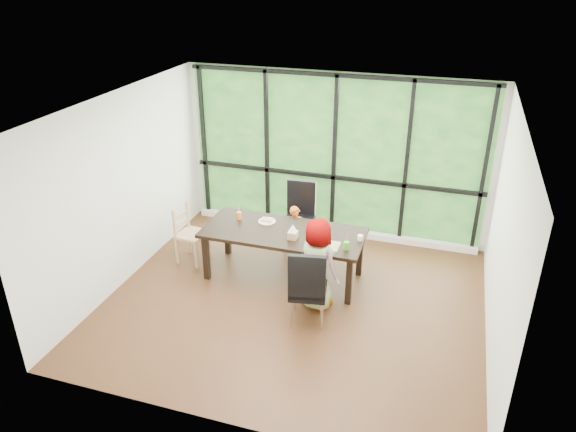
# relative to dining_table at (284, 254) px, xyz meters

# --- Properties ---
(ground) EXTENTS (5.00, 5.00, 0.00)m
(ground) POSITION_rel_dining_table_xyz_m (0.34, -0.58, -0.38)
(ground) COLOR black
(ground) RESTS_ON ground
(back_wall) EXTENTS (5.00, 0.00, 5.00)m
(back_wall) POSITION_rel_dining_table_xyz_m (0.34, 1.67, 0.98)
(back_wall) COLOR silver
(back_wall) RESTS_ON ground
(foliage_backdrop) EXTENTS (4.80, 0.02, 2.65)m
(foliage_backdrop) POSITION_rel_dining_table_xyz_m (0.34, 1.65, 0.98)
(foliage_backdrop) COLOR #1A461B
(foliage_backdrop) RESTS_ON back_wall
(window_mullions) EXTENTS (4.80, 0.06, 2.65)m
(window_mullions) POSITION_rel_dining_table_xyz_m (0.34, 1.61, 0.98)
(window_mullions) COLOR black
(window_mullions) RESTS_ON back_wall
(window_sill) EXTENTS (4.80, 0.12, 0.10)m
(window_sill) POSITION_rel_dining_table_xyz_m (0.34, 1.57, -0.33)
(window_sill) COLOR silver
(window_sill) RESTS_ON ground
(dining_table) EXTENTS (2.34, 1.08, 0.75)m
(dining_table) POSITION_rel_dining_table_xyz_m (0.00, 0.00, 0.00)
(dining_table) COLOR black
(dining_table) RESTS_ON ground
(chair_window_leather) EXTENTS (0.49, 0.49, 1.08)m
(chair_window_leather) POSITION_rel_dining_table_xyz_m (-0.05, 0.93, 0.17)
(chair_window_leather) COLOR black
(chair_window_leather) RESTS_ON ground
(chair_interior_leather) EXTENTS (0.53, 0.53, 1.08)m
(chair_interior_leather) POSITION_rel_dining_table_xyz_m (0.63, -0.93, 0.17)
(chair_interior_leather) COLOR black
(chair_interior_leather) RESTS_ON ground
(chair_end_beech) EXTENTS (0.44, 0.46, 0.90)m
(chair_end_beech) POSITION_rel_dining_table_xyz_m (-1.48, 0.03, 0.08)
(chair_end_beech) COLOR #AB7F58
(chair_end_beech) RESTS_ON ground
(child_toddler) EXTENTS (0.37, 0.31, 0.86)m
(child_toddler) POSITION_rel_dining_table_xyz_m (0.00, 0.59, 0.06)
(child_toddler) COLOR #D1551A
(child_toddler) RESTS_ON ground
(child_older) EXTENTS (0.74, 0.63, 1.28)m
(child_older) POSITION_rel_dining_table_xyz_m (0.68, -0.55, 0.27)
(child_older) COLOR gray
(child_older) RESTS_ON ground
(placemat) EXTENTS (0.39, 0.28, 0.01)m
(placemat) POSITION_rel_dining_table_xyz_m (0.66, -0.22, 0.38)
(placemat) COLOR tan
(placemat) RESTS_ON dining_table
(plate_far) EXTENTS (0.25, 0.25, 0.02)m
(plate_far) POSITION_rel_dining_table_xyz_m (-0.32, 0.21, 0.38)
(plate_far) COLOR white
(plate_far) RESTS_ON dining_table
(plate_near) EXTENTS (0.21, 0.21, 0.01)m
(plate_near) POSITION_rel_dining_table_xyz_m (0.61, -0.21, 0.38)
(plate_near) COLOR white
(plate_near) RESTS_ON dining_table
(orange_cup) EXTENTS (0.07, 0.07, 0.11)m
(orange_cup) POSITION_rel_dining_table_xyz_m (-0.75, 0.18, 0.43)
(orange_cup) COLOR orange
(orange_cup) RESTS_ON dining_table
(green_cup) EXTENTS (0.07, 0.07, 0.11)m
(green_cup) POSITION_rel_dining_table_xyz_m (0.96, -0.25, 0.43)
(green_cup) COLOR green
(green_cup) RESTS_ON dining_table
(white_mug) EXTENTS (0.08, 0.08, 0.08)m
(white_mug) POSITION_rel_dining_table_xyz_m (1.09, 0.06, 0.41)
(white_mug) COLOR white
(white_mug) RESTS_ON dining_table
(tissue_box) EXTENTS (0.13, 0.13, 0.11)m
(tissue_box) POSITION_rel_dining_table_xyz_m (0.19, -0.17, 0.43)
(tissue_box) COLOR tan
(tissue_box) RESTS_ON dining_table
(crepe_rolls_far) EXTENTS (0.20, 0.12, 0.04)m
(crepe_rolls_far) POSITION_rel_dining_table_xyz_m (-0.32, 0.21, 0.41)
(crepe_rolls_far) COLOR tan
(crepe_rolls_far) RESTS_ON plate_far
(crepe_rolls_near) EXTENTS (0.05, 0.12, 0.04)m
(crepe_rolls_near) POSITION_rel_dining_table_xyz_m (0.61, -0.21, 0.41)
(crepe_rolls_near) COLOR tan
(crepe_rolls_near) RESTS_ON plate_near
(straw_white) EXTENTS (0.01, 0.04, 0.20)m
(straw_white) POSITION_rel_dining_table_xyz_m (-0.75, 0.18, 0.53)
(straw_white) COLOR white
(straw_white) RESTS_ON orange_cup
(straw_pink) EXTENTS (0.01, 0.04, 0.20)m
(straw_pink) POSITION_rel_dining_table_xyz_m (0.96, -0.25, 0.53)
(straw_pink) COLOR pink
(straw_pink) RESTS_ON green_cup
(tissue) EXTENTS (0.12, 0.12, 0.11)m
(tissue) POSITION_rel_dining_table_xyz_m (0.19, -0.17, 0.54)
(tissue) COLOR white
(tissue) RESTS_ON tissue_box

